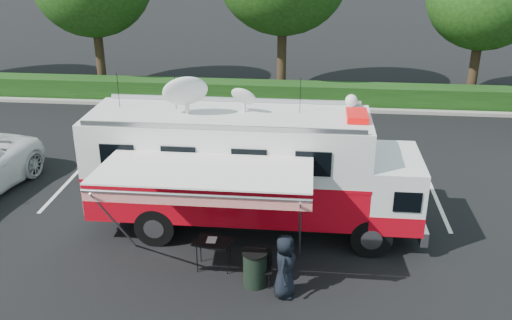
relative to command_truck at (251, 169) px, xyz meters
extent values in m
plane|color=black|center=(0.08, 0.00, -1.85)|extent=(120.00, 120.00, 0.00)
cube|color=#9E998E|center=(4.08, 11.00, -1.77)|extent=(60.00, 0.35, 0.15)
cube|color=black|center=(4.08, 11.90, -1.35)|extent=(60.00, 1.20, 1.00)
cylinder|color=black|center=(-8.92, 13.00, 0.35)|extent=(0.44, 0.44, 4.40)
cylinder|color=black|center=(0.08, 13.00, 0.55)|extent=(0.44, 0.44, 4.80)
cylinder|color=black|center=(9.08, 13.00, 0.15)|extent=(0.44, 0.44, 4.00)
cube|color=silver|center=(-6.42, 3.00, -1.84)|extent=(0.12, 5.50, 0.01)
cube|color=silver|center=(-0.42, 3.00, -1.84)|extent=(0.12, 5.50, 0.01)
cube|color=silver|center=(5.58, 3.00, -1.84)|extent=(0.12, 5.50, 0.01)
cube|color=black|center=(0.08, 0.00, -1.31)|extent=(8.44, 1.37, 0.29)
cylinder|color=black|center=(3.22, -1.08, -1.31)|extent=(1.08, 0.31, 1.08)
cylinder|color=black|center=(3.22, 1.08, -1.31)|extent=(1.08, 0.31, 1.08)
cylinder|color=black|center=(-2.47, -1.08, -1.31)|extent=(1.08, 0.31, 1.08)
cylinder|color=black|center=(-2.47, 1.08, -1.31)|extent=(1.08, 0.31, 1.08)
cube|color=silver|center=(4.54, 0.00, -1.26)|extent=(0.20, 2.45, 0.39)
cube|color=silver|center=(3.81, 0.00, -0.33)|extent=(1.37, 2.45, 1.67)
cube|color=#BC0715|center=(3.81, 0.00, -0.92)|extent=(1.39, 2.47, 0.54)
cube|color=black|center=(4.44, 0.00, -0.03)|extent=(0.12, 2.15, 0.69)
cube|color=#BC0715|center=(-0.61, 0.00, -0.57)|extent=(7.45, 2.45, 1.18)
cube|color=#BC0715|center=(-0.61, 0.00, 0.02)|extent=(7.47, 2.47, 0.10)
cube|color=silver|center=(-0.61, 0.00, 0.75)|extent=(7.45, 2.45, 1.37)
cube|color=silver|center=(-0.61, 0.00, 1.48)|extent=(7.45, 2.45, 0.08)
cube|color=#CC0505|center=(2.73, 0.00, 1.62)|extent=(0.54, 0.93, 0.16)
sphere|color=silver|center=(2.63, 0.98, 1.71)|extent=(0.33, 0.33, 0.33)
ellipsoid|color=silver|center=(-1.69, -0.15, 2.17)|extent=(1.18, 1.18, 0.35)
ellipsoid|color=silver|center=(-0.22, 0.20, 1.98)|extent=(0.69, 0.69, 0.20)
cylinder|color=black|center=(-3.65, 0.39, 1.98)|extent=(0.02, 0.02, 0.98)
cylinder|color=black|center=(-2.08, 0.39, 1.98)|extent=(0.02, 0.02, 0.98)
cylinder|color=black|center=(1.26, 0.39, 1.98)|extent=(0.02, 0.02, 0.98)
cube|color=white|center=(-0.80, -2.40, 1.00)|extent=(4.90, 2.35, 0.20)
cube|color=red|center=(-0.80, -3.56, 0.82)|extent=(4.90, 0.04, 0.27)
cylinder|color=#B2B2B7|center=(-0.80, -3.58, 0.94)|extent=(4.90, 0.07, 0.07)
cylinder|color=#B2B2B7|center=(-3.01, -2.48, -0.45)|extent=(0.05, 2.54, 2.83)
cylinder|color=#B2B2B7|center=(1.40, -2.48, -0.45)|extent=(0.05, 2.54, 2.83)
imported|color=black|center=(1.09, -3.01, -1.85)|extent=(0.61, 0.84, 1.58)
cube|color=black|center=(-0.73, -2.06, -1.09)|extent=(1.03, 0.83, 0.04)
cylinder|color=black|center=(-1.11, -2.30, -1.47)|extent=(0.02, 0.02, 0.75)
cylinder|color=black|center=(-1.11, -1.82, -1.47)|extent=(0.02, 0.02, 0.75)
cylinder|color=black|center=(-0.35, -2.30, -1.47)|extent=(0.02, 0.02, 0.75)
cylinder|color=black|center=(-0.35, -1.82, -1.47)|extent=(0.02, 0.02, 0.75)
cube|color=silver|center=(-0.78, -2.01, -1.07)|extent=(0.24, 0.32, 0.01)
cube|color=black|center=(0.55, -2.64, -1.43)|extent=(0.46, 0.46, 0.04)
cube|color=black|center=(0.55, -2.43, -1.21)|extent=(0.41, 0.09, 0.46)
cylinder|color=black|center=(0.39, -2.80, -1.64)|extent=(0.02, 0.02, 0.41)
cylinder|color=black|center=(0.39, -2.47, -1.64)|extent=(0.02, 0.02, 0.41)
cylinder|color=black|center=(0.72, -2.80, -1.64)|extent=(0.02, 0.02, 0.41)
cylinder|color=black|center=(0.72, -2.47, -1.64)|extent=(0.02, 0.02, 0.41)
cylinder|color=black|center=(0.36, -2.66, -1.41)|extent=(0.56, 0.56, 0.87)
cylinder|color=black|center=(0.36, -2.66, -0.96)|extent=(0.61, 0.61, 0.04)
camera|label=1|loc=(1.52, -14.04, 6.27)|focal=40.00mm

